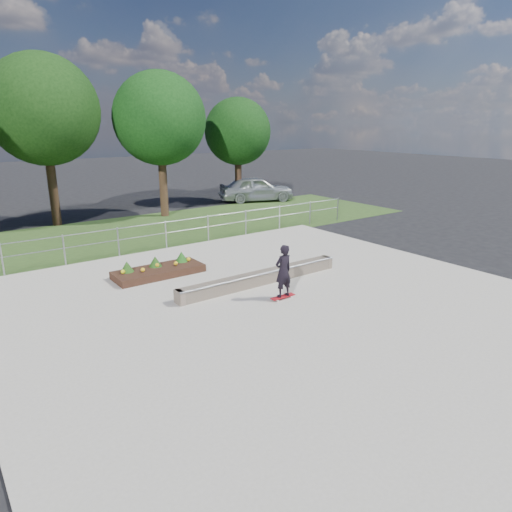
% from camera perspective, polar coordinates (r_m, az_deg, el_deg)
% --- Properties ---
extents(ground, '(120.00, 120.00, 0.00)m').
position_cam_1_polar(ground, '(13.18, 3.17, -6.23)').
color(ground, black).
rests_on(ground, ground).
extents(grass_verge, '(30.00, 8.00, 0.02)m').
position_cam_1_polar(grass_verge, '(22.38, -14.95, 2.77)').
color(grass_verge, '#2B461C').
rests_on(grass_verge, ground).
extents(concrete_slab, '(15.00, 15.00, 0.06)m').
position_cam_1_polar(concrete_slab, '(13.16, 3.17, -6.11)').
color(concrete_slab, '#A6A093').
rests_on(concrete_slab, ground).
extents(fence, '(20.06, 0.06, 1.20)m').
position_cam_1_polar(fence, '(19.06, -11.22, 3.05)').
color(fence, gray).
rests_on(fence, ground).
extents(tree_mid_left, '(5.25, 5.25, 8.25)m').
position_cam_1_polar(tree_mid_left, '(24.94, -25.06, 16.17)').
color(tree_mid_left, black).
rests_on(tree_mid_left, ground).
extents(tree_mid_right, '(4.90, 4.90, 7.70)m').
position_cam_1_polar(tree_mid_right, '(25.73, -11.96, 16.42)').
color(tree_mid_right, '#321F14').
rests_on(tree_mid_right, ground).
extents(tree_far_right, '(4.20, 4.20, 6.60)m').
position_cam_1_polar(tree_far_right, '(30.00, -2.29, 15.25)').
color(tree_far_right, '#321D14').
rests_on(tree_far_right, ground).
extents(grind_ledge, '(6.00, 0.44, 0.43)m').
position_cam_1_polar(grind_ledge, '(14.66, 0.67, -2.71)').
color(grind_ledge, brown).
rests_on(grind_ledge, concrete_slab).
extents(planter_bed, '(3.00, 1.20, 0.61)m').
position_cam_1_polar(planter_bed, '(15.86, -12.14, -1.68)').
color(planter_bed, black).
rests_on(planter_bed, concrete_slab).
extents(skateboarder, '(0.80, 0.38, 1.65)m').
position_cam_1_polar(skateboarder, '(13.23, 3.44, -1.92)').
color(skateboarder, white).
rests_on(skateboarder, concrete_slab).
extents(parked_car, '(5.25, 3.53, 1.66)m').
position_cam_1_polar(parked_car, '(30.51, 0.06, 8.40)').
color(parked_car, '#A1A6AA').
rests_on(parked_car, ground).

